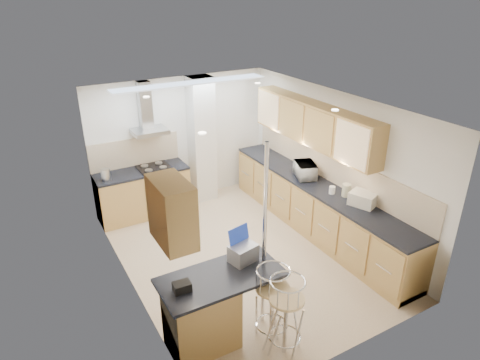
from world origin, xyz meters
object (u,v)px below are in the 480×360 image
microwave (305,170)px  laptop (243,253)px  bread_bin (363,199)px  bar_stool_near (272,306)px  bar_stool_end (286,317)px

microwave → laptop: microwave is taller
laptop → bread_bin: laptop is taller
bread_bin → bar_stool_near: bearing=178.9°
bar_stool_end → bar_stool_near: bearing=40.0°
microwave → bread_bin: (0.13, -1.28, -0.03)m
laptop → bread_bin: (2.38, 0.39, -0.03)m
microwave → bread_bin: size_ratio=1.23×
laptop → bar_stool_near: size_ratio=0.30×
bar_stool_end → bread_bin: bearing=-30.3°
microwave → bread_bin: bearing=-153.8°
laptop → bar_stool_end: (0.16, -0.72, -0.52)m
microwave → bar_stool_near: 3.06m
microwave → bar_stool_end: 3.21m
bar_stool_end → laptop: bearing=45.9°
laptop → bread_bin: size_ratio=0.83×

